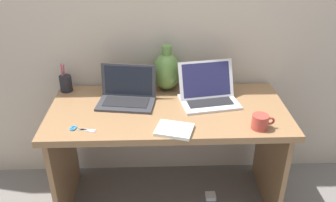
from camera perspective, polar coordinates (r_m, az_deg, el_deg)
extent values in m
plane|color=slate|center=(2.56, 0.00, -15.47)|extent=(6.00, 6.00, 0.00)
cube|color=#BCAD99|center=(2.29, -0.32, 13.87)|extent=(4.40, 0.04, 2.40)
cube|color=olive|center=(2.13, 0.00, -1.66)|extent=(1.43, 0.66, 0.04)
cube|color=olive|center=(2.41, -16.47, -9.34)|extent=(0.03, 0.56, 0.69)
cube|color=olive|center=(2.45, 16.21, -8.70)|extent=(0.03, 0.56, 0.69)
cube|color=#333338|center=(2.18, -6.79, -0.35)|extent=(0.37, 0.27, 0.01)
cube|color=black|center=(2.17, -6.80, -0.14)|extent=(0.29, 0.17, 0.00)
cube|color=#333338|center=(2.21, -6.42, 3.34)|extent=(0.34, 0.08, 0.21)
cube|color=black|center=(2.21, -6.42, 3.34)|extent=(0.30, 0.07, 0.18)
cube|color=silver|center=(2.19, 6.64, -0.14)|extent=(0.38, 0.30, 0.01)
cube|color=black|center=(2.19, 6.65, 0.07)|extent=(0.30, 0.19, 0.00)
cube|color=silver|center=(2.21, 6.20, 3.47)|extent=(0.36, 0.16, 0.22)
cube|color=#23234C|center=(2.21, 6.20, 3.47)|extent=(0.31, 0.14, 0.20)
ellipsoid|color=#5B843D|center=(2.31, -0.22, 4.80)|extent=(0.19, 0.19, 0.25)
cylinder|color=#5B843D|center=(2.25, -0.23, 8.21)|extent=(0.06, 0.06, 0.06)
cube|color=silver|center=(1.90, 1.03, -4.68)|extent=(0.23, 0.20, 0.02)
cylinder|color=#B23D33|center=(1.98, 14.67, -3.27)|extent=(0.09, 0.09, 0.08)
torus|color=#B23D33|center=(1.99, 16.26, -3.12)|extent=(0.05, 0.01, 0.05)
cylinder|color=black|center=(2.40, -16.20, 2.74)|extent=(0.08, 0.08, 0.11)
cylinder|color=#4CA566|center=(2.39, -16.66, 3.85)|extent=(0.02, 0.03, 0.14)
cylinder|color=#D83359|center=(2.39, -16.44, 4.01)|extent=(0.02, 0.01, 0.15)
cylinder|color=#D83359|center=(2.38, -16.76, 3.98)|extent=(0.01, 0.02, 0.16)
cube|color=#B7B7BC|center=(1.97, -13.00, -4.57)|extent=(0.10, 0.03, 0.00)
cube|color=#B7B7BC|center=(1.96, -13.08, -4.67)|extent=(0.10, 0.05, 0.00)
torus|color=#338CBF|center=(1.99, -15.20, -4.36)|extent=(0.03, 0.04, 0.01)
torus|color=#338CBF|center=(2.00, -15.03, -4.15)|extent=(0.03, 0.04, 0.01)
cube|color=white|center=(2.57, 6.91, -15.05)|extent=(0.07, 0.07, 0.03)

